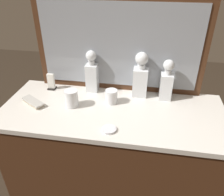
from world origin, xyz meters
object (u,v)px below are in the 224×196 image
(crystal_decanter_rear, at_px, (166,84))
(crystal_tumbler_front, at_px, (71,99))
(crystal_decanter_far_left, at_px, (140,78))
(silver_brush_center, at_px, (33,102))
(crystal_tumbler_rear, at_px, (111,97))
(napkin_holder, at_px, (51,83))
(crystal_decanter_left, at_px, (92,75))
(porcelain_dish, at_px, (109,129))

(crystal_decanter_rear, distance_m, crystal_tumbler_front, 0.59)
(crystal_decanter_far_left, bearing_deg, silver_brush_center, -160.83)
(silver_brush_center, bearing_deg, crystal_decanter_far_left, 19.17)
(crystal_tumbler_rear, bearing_deg, napkin_holder, 166.07)
(crystal_decanter_rear, distance_m, silver_brush_center, 0.83)
(crystal_decanter_left, bearing_deg, porcelain_dish, -65.37)
(crystal_tumbler_rear, xyz_separation_m, porcelain_dish, (0.03, -0.27, -0.03))
(silver_brush_center, height_order, porcelain_dish, silver_brush_center)
(crystal_tumbler_front, xyz_separation_m, silver_brush_center, (-0.24, -0.01, -0.04))
(crystal_tumbler_front, relative_size, silver_brush_center, 0.62)
(crystal_decanter_rear, height_order, napkin_holder, crystal_decanter_rear)
(porcelain_dish, bearing_deg, crystal_decanter_left, 114.63)
(silver_brush_center, height_order, napkin_holder, napkin_holder)
(crystal_decanter_left, distance_m, crystal_tumbler_front, 0.24)
(crystal_tumbler_rear, xyz_separation_m, napkin_holder, (-0.43, 0.11, 0.01))
(crystal_tumbler_front, bearing_deg, porcelain_dish, -35.76)
(crystal_decanter_far_left, xyz_separation_m, crystal_decanter_rear, (0.16, -0.02, -0.01))
(crystal_decanter_far_left, relative_size, porcelain_dish, 3.72)
(crystal_tumbler_rear, bearing_deg, crystal_decanter_left, 138.41)
(crystal_tumbler_front, height_order, silver_brush_center, crystal_tumbler_front)
(crystal_tumbler_rear, bearing_deg, crystal_decanter_far_left, 37.56)
(silver_brush_center, distance_m, napkin_holder, 0.21)
(crystal_decanter_rear, bearing_deg, crystal_tumbler_rear, -161.77)
(crystal_decanter_left, relative_size, napkin_holder, 2.54)
(crystal_decanter_far_left, xyz_separation_m, napkin_holder, (-0.60, -0.02, -0.07))
(crystal_decanter_far_left, bearing_deg, porcelain_dish, -108.41)
(crystal_decanter_rear, bearing_deg, crystal_decanter_left, 176.65)
(crystal_decanter_rear, height_order, porcelain_dish, crystal_decanter_rear)
(silver_brush_center, bearing_deg, crystal_tumbler_front, 3.34)
(silver_brush_center, bearing_deg, napkin_holder, 78.92)
(crystal_decanter_rear, height_order, crystal_tumbler_front, crystal_decanter_rear)
(crystal_decanter_far_left, xyz_separation_m, crystal_decanter_left, (-0.32, 0.01, -0.01))
(crystal_decanter_far_left, height_order, napkin_holder, crystal_decanter_far_left)
(crystal_decanter_left, xyz_separation_m, crystal_tumbler_front, (-0.08, -0.22, -0.06))
(crystal_decanter_far_left, xyz_separation_m, crystal_tumbler_front, (-0.39, -0.21, -0.07))
(crystal_decanter_far_left, bearing_deg, crystal_tumbler_front, -152.19)
(crystal_tumbler_front, bearing_deg, crystal_tumbler_rear, 19.47)
(crystal_decanter_rear, height_order, crystal_tumbler_rear, crystal_decanter_rear)
(crystal_decanter_rear, bearing_deg, crystal_tumbler_front, -161.26)
(crystal_decanter_far_left, bearing_deg, crystal_decanter_left, 178.44)
(crystal_tumbler_rear, bearing_deg, porcelain_dish, -83.01)
(crystal_decanter_rear, height_order, silver_brush_center, crystal_decanter_rear)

